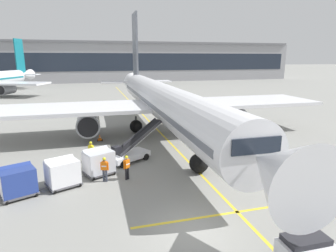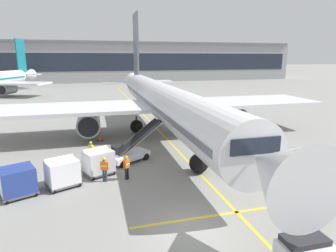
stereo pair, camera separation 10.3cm
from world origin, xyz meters
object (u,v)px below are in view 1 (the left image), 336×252
belt_loader (131,150)px  ground_crew_marshaller (94,156)px  baggage_cart_third (17,181)px  ground_crew_wingwalker (91,150)px  baggage_cart_lead (99,161)px  ground_crew_by_loader (127,166)px  baggage_cart_second (62,172)px  ground_crew_by_carts (105,168)px  safety_cone_engine_keepout (100,138)px  parked_airplane (161,101)px

belt_loader → ground_crew_marshaller: 3.11m
baggage_cart_third → ground_crew_marshaller: 5.71m
ground_crew_marshaller → ground_crew_wingwalker: same height
baggage_cart_lead → ground_crew_by_loader: bearing=-36.9°
baggage_cart_second → baggage_cart_third: size_ratio=1.00×
ground_crew_by_carts → ground_crew_marshaller: (-0.68, 2.70, 0.00)m
belt_loader → baggage_cart_second: bearing=-143.9°
baggage_cart_third → safety_cone_engine_keepout: 12.24m
baggage_cart_third → ground_crew_by_carts: (5.21, 0.76, -0.00)m
parked_airplane → baggage_cart_lead: 12.81m
ground_crew_wingwalker → baggage_cart_third: bearing=-131.9°
belt_loader → safety_cone_engine_keepout: (-2.25, 6.67, -0.56)m
belt_loader → baggage_cart_second: 6.19m
baggage_cart_lead → baggage_cart_second: same height
baggage_cart_lead → ground_crew_by_loader: baggage_cart_lead is taller
parked_airplane → ground_crew_marshaller: size_ratio=26.29×
safety_cone_engine_keepout → baggage_cart_second: bearing=-104.9°
baggage_cart_third → safety_cone_engine_keepout: size_ratio=4.36×
baggage_cart_lead → baggage_cart_second: bearing=-149.1°
belt_loader → ground_crew_marshaller: (-2.97, -0.89, 0.12)m
ground_crew_wingwalker → ground_crew_by_loader: bearing=-60.6°
baggage_cart_lead → ground_crew_by_loader: (1.85, -1.39, -0.00)m
baggage_cart_third → ground_crew_by_loader: (6.71, 0.72, -0.00)m
baggage_cart_second → ground_crew_by_loader: size_ratio=1.61×
parked_airplane → ground_crew_by_loader: (-5.39, -11.62, -2.64)m
belt_loader → baggage_cart_third: bearing=-149.9°
ground_crew_wingwalker → baggage_cart_second: bearing=-114.0°
baggage_cart_second → ground_crew_by_carts: bearing=1.2°
ground_crew_by_carts → baggage_cart_third: bearing=-171.7°
baggage_cart_third → ground_crew_wingwalker: 6.54m
baggage_cart_second → baggage_cart_lead: bearing=30.9°
parked_airplane → baggage_cart_third: (-12.10, -12.35, -2.64)m
ground_crew_by_loader → ground_crew_wingwalker: size_ratio=1.00×
ground_crew_by_loader → safety_cone_engine_keepout: size_ratio=2.71×
belt_loader → safety_cone_engine_keepout: 7.06m
baggage_cart_second → ground_crew_wingwalker: 4.56m
ground_crew_wingwalker → safety_cone_engine_keepout: 6.26m
ground_crew_by_loader → baggage_cart_third: bearing=-173.9°
belt_loader → baggage_cart_third: belt_loader is taller
baggage_cart_third → safety_cone_engine_keepout: bearing=64.5°
parked_airplane → baggage_cart_lead: bearing=-125.3°
belt_loader → ground_crew_by_loader: 3.72m
baggage_cart_lead → baggage_cart_third: same height
belt_loader → baggage_cart_second: size_ratio=1.84×
ground_crew_by_carts → ground_crew_wingwalker: (-0.84, 4.11, 0.00)m
belt_loader → ground_crew_by_carts: (-2.30, -3.59, 0.12)m
parked_airplane → baggage_cart_third: parked_airplane is taller
ground_crew_by_loader → ground_crew_marshaller: (-2.17, 2.74, 0.00)m
ground_crew_marshaller → baggage_cart_lead: bearing=-76.6°
baggage_cart_lead → ground_crew_by_carts: baggage_cart_lead is taller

